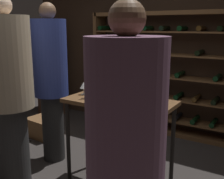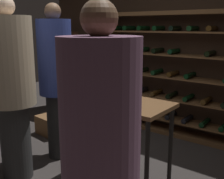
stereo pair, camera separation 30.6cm
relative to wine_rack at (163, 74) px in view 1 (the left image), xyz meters
name	(u,v)px [view 1 (the left image)]	position (x,y,z in m)	size (l,w,h in m)	color
ground_plane	(88,178)	(-0.15, -1.85, -0.96)	(10.11, 10.11, 0.00)	#383330
back_wall	(160,43)	(-0.15, 0.21, 0.47)	(5.17, 0.10, 2.86)	#3D2B1E
wine_rack	(163,74)	(0.00, 0.00, 0.00)	(2.49, 0.32, 1.93)	brown
tasting_table	(119,112)	(0.24, -1.80, -0.11)	(1.11, 0.57, 0.98)	brown
person_host_in_suit	(8,85)	(-0.79, -2.33, 0.15)	(0.51, 0.51, 2.01)	#303030
person_guest_blue_shirt	(126,146)	(0.87, -2.83, 0.06)	(0.48, 0.48, 1.86)	#252525
person_guest_plum_blouse	(51,76)	(-0.82, -1.68, 0.15)	(0.42, 0.42, 1.99)	#272727
wine_crate	(43,127)	(-1.50, -1.22, -0.81)	(0.48, 0.34, 0.30)	brown
display_cabinet	(51,74)	(-2.21, -0.24, -0.15)	(0.44, 0.36, 1.61)	#4C2D1E
wine_bottle_gold_foil	(92,85)	(-0.06, -1.87, 0.15)	(0.07, 0.07, 0.36)	#4C3314
wine_bottle_black_capsule	(109,84)	(0.09, -1.77, 0.16)	(0.08, 0.08, 0.39)	#4C3314
wine_glass_stemmed_right	(105,91)	(0.17, -1.97, 0.14)	(0.08, 0.08, 0.16)	silver
wine_glass_stemmed_center	(84,86)	(-0.21, -1.81, 0.12)	(0.08, 0.08, 0.14)	silver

